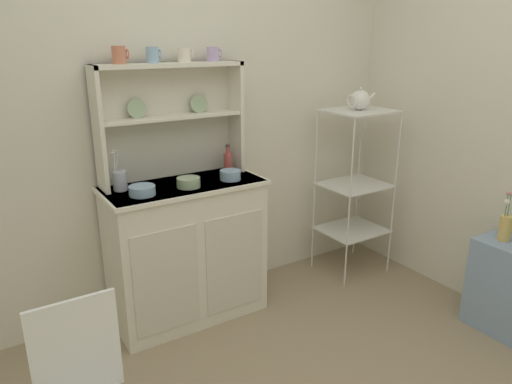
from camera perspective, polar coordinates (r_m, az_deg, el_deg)
name	(u,v)px	position (r m, az deg, el deg)	size (l,w,h in m)	color
wall_back	(179,114)	(3.02, -9.23, 9.26)	(3.84, 0.05, 2.50)	silver
hutch_cabinet	(187,250)	(2.99, -8.30, -6.88)	(0.95, 0.45, 0.88)	silver
hutch_shelf_unit	(169,113)	(2.89, -10.40, 9.35)	(0.88, 0.18, 0.69)	silver
bakers_rack	(355,175)	(3.52, 11.80, 2.01)	(0.46, 0.39, 1.22)	silver
cup_terracotta_0	(119,55)	(2.73, -16.08, 15.51)	(0.09, 0.07, 0.09)	#C67556
cup_sky_1	(153,55)	(2.79, -12.27, 15.76)	(0.08, 0.07, 0.09)	#8EB2D1
cup_cream_2	(184,55)	(2.87, -8.58, 15.94)	(0.09, 0.08, 0.08)	silver
cup_lilac_3	(213,54)	(2.95, -5.15, 16.14)	(0.09, 0.08, 0.08)	#B79ECC
bowl_mixing_large	(142,190)	(2.67, -13.48, 0.18)	(0.14, 0.14, 0.05)	#8EB2D1
bowl_floral_medium	(189,182)	(2.76, -8.09, 1.15)	(0.13, 0.13, 0.06)	#9EB78E
bowl_cream_small	(230,175)	(2.88, -3.10, 2.05)	(0.13, 0.13, 0.06)	#8EB2D1
jam_bottle	(228,161)	(3.04, -3.38, 3.68)	(0.05, 0.05, 0.18)	#B74C47
utensil_jar	(120,180)	(2.78, -16.01, 1.36)	(0.08, 0.08, 0.23)	#B2B7C6
porcelain_teapot	(360,100)	(3.41, 12.37, 10.72)	(0.23, 0.14, 0.16)	white
flower_vase	(506,225)	(3.15, 27.73, -3.57)	(0.07, 0.07, 0.30)	#DBB760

